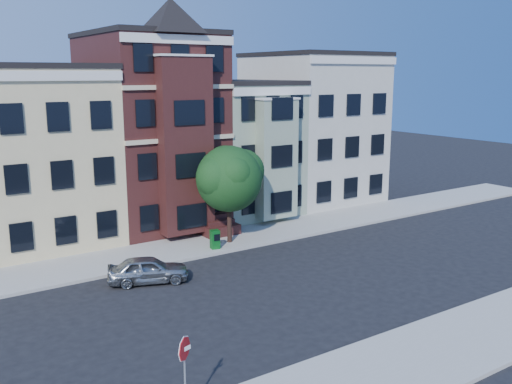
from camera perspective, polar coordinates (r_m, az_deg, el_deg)
ground at (r=26.73m, az=2.73°, el=-9.67°), size 120.00×120.00×0.00m
far_sidewalk at (r=33.10m, az=-5.59°, el=-5.30°), size 60.00×4.00×0.15m
near_sidewalk at (r=21.41m, az=16.12°, el=-15.64°), size 60.00×4.00×0.15m
house_yellow at (r=35.63m, az=-20.83°, el=3.32°), size 7.00×9.00×10.00m
house_brown at (r=37.69m, az=-10.51°, el=5.86°), size 7.00×9.00×12.00m
house_green at (r=40.87m, az=-2.04°, el=4.38°), size 6.00×9.00×9.00m
house_cream at (r=44.83m, az=5.61°, el=6.27°), size 8.00×9.00×11.00m
street_tree at (r=32.49m, az=-2.70°, el=0.88°), size 6.90×6.90×6.95m
parked_car at (r=27.74m, az=-10.74°, el=-7.63°), size 4.09×2.75×1.29m
newspaper_box at (r=32.00m, az=-4.13°, el=-4.74°), size 0.54×0.50×1.06m
stop_sign at (r=17.03m, az=-7.15°, el=-17.32°), size 0.75×0.31×2.73m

